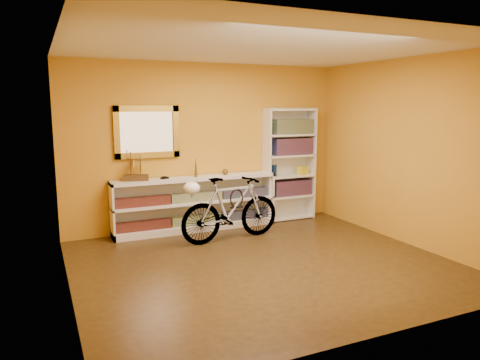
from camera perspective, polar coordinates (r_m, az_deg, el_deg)
name	(u,v)px	position (r m, az deg, el deg)	size (l,w,h in m)	color
floor	(263,264)	(5.73, 2.94, -10.52)	(4.50, 4.00, 0.01)	#30200D
ceiling	(265,47)	(5.43, 3.18, 16.36)	(4.50, 4.00, 0.01)	silver
back_wall	(206,146)	(7.26, -4.27, 4.26)	(4.50, 0.01, 2.60)	#C1841D
left_wall	(62,171)	(4.83, -21.43, 1.06)	(0.01, 4.00, 2.60)	#C1841D
right_wall	(407,152)	(6.76, 20.30, 3.33)	(0.01, 4.00, 2.60)	#C1841D
gilt_mirror	(147,132)	(6.93, -11.62, 5.93)	(0.98, 0.06, 0.78)	brown
wall_socket	(257,206)	(7.75, 2.14, -3.25)	(0.09, 0.01, 0.09)	silver
console_unit	(196,204)	(7.13, -5.54, -2.97)	(2.60, 0.35, 0.85)	silver
cd_row_lower	(197,220)	(7.17, -5.46, -4.99)	(2.50, 0.13, 0.14)	black
cd_row_upper	(196,197)	(7.09, -5.50, -2.13)	(2.50, 0.13, 0.14)	navy
model_ship	(136,166)	(6.78, -13.00, 1.69)	(0.36, 0.14, 0.43)	#3C2510
toy_car	(165,179)	(6.91, -9.44, 0.15)	(0.00, 0.00, 0.00)	black
bronze_ornament	(196,167)	(7.03, -5.57, 1.69)	(0.05, 0.05, 0.32)	brown
decorative_orb	(225,172)	(7.22, -1.87, 1.04)	(0.10, 0.10, 0.10)	brown
bookcase	(289,164)	(7.76, 6.20, 1.97)	(0.90, 0.30, 1.90)	silver
book_row_a	(291,188)	(7.85, 6.46, -0.95)	(0.70, 0.22, 0.26)	maroon
book_row_b	(292,146)	(7.75, 6.56, 4.22)	(0.70, 0.22, 0.28)	maroon
book_row_c	(292,127)	(7.73, 6.60, 6.69)	(0.70, 0.22, 0.25)	#1C5263
travel_mug	(274,171)	(7.61, 4.31, 1.18)	(0.09, 0.09, 0.20)	navy
red_tin	(278,129)	(7.63, 4.86, 6.47)	(0.15, 0.15, 0.19)	maroon
yellow_bag	(303,171)	(7.87, 7.90, 1.19)	(0.18, 0.12, 0.14)	gold
bicycle	(231,209)	(6.55, -1.15, -3.62)	(1.60, 0.41, 0.94)	silver
helmet	(192,188)	(6.21, -6.09, -1.02)	(0.23, 0.22, 0.17)	white
u_lock	(237,198)	(6.57, -0.43, -2.32)	(0.21, 0.21, 0.02)	black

